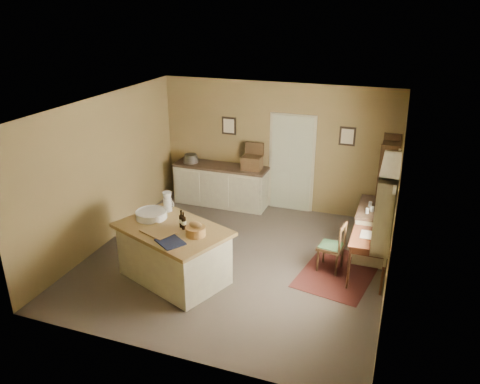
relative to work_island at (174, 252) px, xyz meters
The scene contains 16 objects.
ground 1.22m from the work_island, 48.79° to the left, with size 5.00×5.00×0.00m, color brown.
wall_back 3.54m from the work_island, 77.51° to the left, with size 5.00×0.10×2.70m, color olive.
wall_front 2.01m from the work_island, 65.84° to the right, with size 5.00×0.10×2.70m, color olive.
wall_left 2.14m from the work_island, 154.29° to the left, with size 0.10×5.00×2.70m, color olive.
wall_right 3.46m from the work_island, 14.64° to the left, with size 0.10×5.00×2.70m, color olive.
ceiling 2.49m from the work_island, 48.79° to the left, with size 5.00×5.00×0.00m, color silver.
door 3.54m from the work_island, 71.78° to the left, with size 0.97×0.06×2.11m, color #BABE9D.
framed_prints 3.67m from the work_island, 74.19° to the left, with size 2.82×0.02×0.38m.
window 3.40m from the work_island, 11.55° to the left, with size 0.25×1.99×1.12m.
work_island is the anchor object (origin of this frame).
sideboard 3.07m from the work_island, 97.37° to the left, with size 2.06×0.59×1.18m.
rug 2.74m from the work_island, 22.79° to the left, with size 1.10×1.60×0.01m, color #431915.
writing_desk 3.13m from the work_island, 19.94° to the left, with size 0.59×0.96×0.82m.
desk_chair 2.58m from the work_island, 25.34° to the left, with size 0.40×0.40×0.85m, color #321F11, non-canonical shape.
right_cabinet 3.50m from the work_island, 32.86° to the left, with size 0.59×1.06×0.99m.
shelving_unit 4.13m from the work_island, 41.16° to the left, with size 0.32×0.86×1.91m.
Camera 1 is at (2.46, -6.66, 4.18)m, focal length 35.00 mm.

